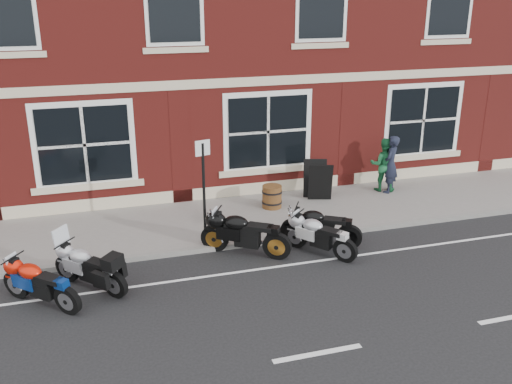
% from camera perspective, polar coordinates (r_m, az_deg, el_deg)
% --- Properties ---
extents(ground, '(80.00, 80.00, 0.00)m').
position_cam_1_polar(ground, '(12.46, 0.87, -8.10)').
color(ground, black).
rests_on(ground, ground).
extents(sidewalk, '(30.00, 3.00, 0.12)m').
position_cam_1_polar(sidewalk, '(15.04, -2.56, -2.75)').
color(sidewalk, slate).
rests_on(sidewalk, ground).
extents(kerb, '(30.00, 0.16, 0.12)m').
position_cam_1_polar(kerb, '(13.65, -0.92, -5.20)').
color(kerb, slate).
rests_on(kerb, ground).
extents(moto_touring_silver, '(1.40, 1.49, 1.26)m').
position_cam_1_polar(moto_touring_silver, '(12.15, -16.41, -7.03)').
color(moto_touring_silver, black).
rests_on(moto_touring_silver, ground).
extents(moto_sport_red, '(1.49, 1.42, 0.87)m').
position_cam_1_polar(moto_sport_red, '(11.84, -20.79, -8.37)').
color(moto_sport_red, black).
rests_on(moto_sport_red, ground).
extents(moto_sport_black, '(1.88, 1.30, 0.97)m').
position_cam_1_polar(moto_sport_black, '(13.05, -1.21, -4.02)').
color(moto_sport_black, black).
rests_on(moto_sport_black, ground).
extents(moto_sport_silver, '(1.24, 1.57, 0.85)m').
position_cam_1_polar(moto_sport_silver, '(13.19, 6.35, -4.21)').
color(moto_sport_silver, black).
rests_on(moto_sport_silver, ground).
extents(moto_naked_black, '(1.74, 1.13, 0.88)m').
position_cam_1_polar(moto_naked_black, '(13.64, 6.36, -3.29)').
color(moto_naked_black, black).
rests_on(moto_naked_black, ground).
extents(pedestrian_left, '(0.72, 0.72, 1.69)m').
position_cam_1_polar(pedestrian_left, '(17.05, 13.31, 2.71)').
color(pedestrian_left, black).
rests_on(pedestrian_left, sidewalk).
extents(pedestrian_right, '(0.95, 0.87, 1.59)m').
position_cam_1_polar(pedestrian_right, '(17.16, 12.61, 2.70)').
color(pedestrian_right, '#1C6236').
rests_on(pedestrian_right, sidewalk).
extents(a_board_sign, '(0.76, 0.61, 1.10)m').
position_cam_1_polar(a_board_sign, '(16.22, 6.19, 1.17)').
color(a_board_sign, black).
rests_on(a_board_sign, sidewalk).
extents(barrel_planter, '(0.56, 0.56, 0.62)m').
position_cam_1_polar(barrel_planter, '(15.58, 1.61, -0.46)').
color(barrel_planter, '#422B11').
rests_on(barrel_planter, sidewalk).
extents(parking_sign, '(0.35, 0.11, 2.51)m').
position_cam_1_polar(parking_sign, '(13.04, -5.24, 0.66)').
color(parking_sign, black).
rests_on(parking_sign, sidewalk).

